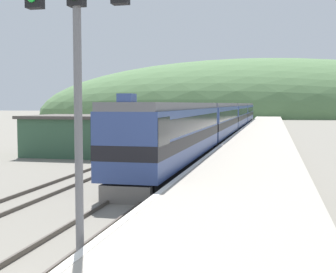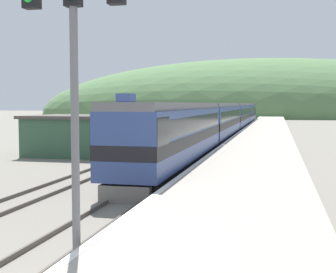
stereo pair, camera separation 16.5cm
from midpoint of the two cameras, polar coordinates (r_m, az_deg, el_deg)
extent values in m
cube|color=#4C443D|center=(77.62, 8.08, 0.93)|extent=(0.08, 180.00, 0.16)
cube|color=#4C443D|center=(77.51, 9.14, 0.91)|extent=(0.08, 180.00, 0.16)
cube|color=#4C443D|center=(78.15, 4.77, 0.97)|extent=(0.08, 180.00, 0.16)
cube|color=#4C443D|center=(77.96, 5.81, 0.96)|extent=(0.08, 180.00, 0.16)
cube|color=#9E9689|center=(57.35, 11.76, 0.15)|extent=(6.00, 140.00, 0.87)
cube|color=silver|center=(57.46, 8.89, 0.64)|extent=(0.24, 140.00, 0.01)
ellipsoid|color=#517547|center=(160.27, 10.99, 2.45)|extent=(155.55, 70.00, 38.31)
cube|color=#385B42|center=(39.43, -10.42, 0.02)|extent=(7.54, 6.65, 3.04)
cube|color=#47423D|center=(39.35, -10.45, 2.40)|extent=(8.04, 7.15, 0.24)
cube|color=black|center=(29.66, 1.09, -3.34)|extent=(2.38, 19.43, 0.85)
cube|color=#334784|center=(29.48, 1.09, 0.42)|extent=(2.91, 20.67, 3.04)
cube|color=black|center=(29.49, 1.09, -0.06)|extent=(2.94, 20.69, 0.67)
cube|color=black|center=(29.44, 1.10, 1.72)|extent=(2.93, 19.43, 0.91)
cube|color=slate|center=(29.42, 1.10, 3.76)|extent=(2.73, 20.67, 0.40)
cube|color=black|center=(20.54, -4.29, 0.70)|extent=(2.95, 2.20, 1.22)
cube|color=#334784|center=(19.86, -4.90, 4.72)|extent=(0.64, 0.80, 0.36)
cube|color=slate|center=(20.00, -5.06, -7.08)|extent=(2.27, 0.40, 0.77)
cube|color=black|center=(51.50, 6.28, -0.23)|extent=(2.38, 20.65, 0.85)
cube|color=#334784|center=(51.39, 6.29, 1.93)|extent=(2.91, 21.97, 3.04)
cube|color=black|center=(51.40, 6.29, 1.66)|extent=(2.94, 21.99, 0.67)
cube|color=black|center=(51.37, 6.30, 2.68)|extent=(2.93, 20.65, 0.91)
cube|color=slate|center=(51.36, 6.31, 3.85)|extent=(2.73, 21.97, 0.40)
cube|color=black|center=(74.21, 8.41, 1.05)|extent=(2.38, 20.65, 0.85)
cube|color=#334784|center=(74.14, 8.42, 2.55)|extent=(2.91, 21.97, 3.04)
cube|color=black|center=(74.14, 8.42, 2.36)|extent=(2.94, 21.99, 0.67)
cube|color=black|center=(74.12, 8.43, 3.07)|extent=(2.93, 20.65, 0.91)
cube|color=slate|center=(74.11, 8.44, 3.88)|extent=(2.73, 21.97, 0.40)
cube|color=black|center=(97.00, 9.54, 1.73)|extent=(2.38, 20.65, 0.85)
cube|color=#334784|center=(96.94, 9.55, 2.88)|extent=(2.91, 21.97, 3.04)
cube|color=black|center=(96.95, 9.55, 2.73)|extent=(2.94, 21.99, 0.67)
cube|color=black|center=(96.93, 9.56, 3.27)|extent=(2.93, 20.65, 0.91)
cube|color=slate|center=(96.93, 9.56, 3.89)|extent=(2.73, 21.97, 0.40)
cube|color=black|center=(66.35, 3.89, 0.71)|extent=(2.46, 44.21, 0.80)
cube|color=beige|center=(66.27, 3.89, 2.24)|extent=(2.90, 46.05, 2.74)
cylinder|color=slate|center=(11.63, -10.92, 4.24)|extent=(0.20, 0.20, 8.58)
camera|label=1|loc=(0.08, -89.80, 0.01)|focal=50.00mm
camera|label=2|loc=(0.08, 90.20, -0.01)|focal=50.00mm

